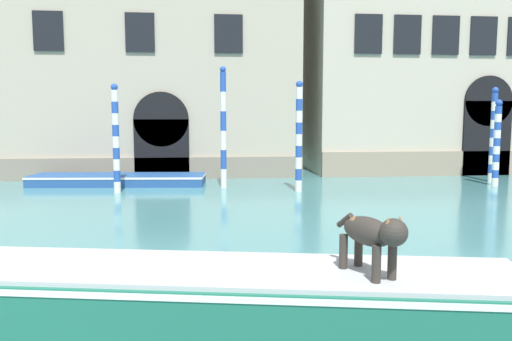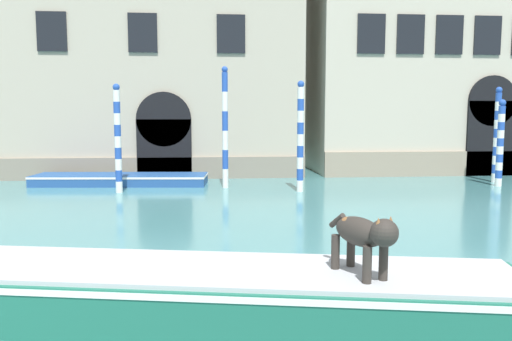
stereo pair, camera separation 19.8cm
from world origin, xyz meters
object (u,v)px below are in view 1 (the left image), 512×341
(boat_moored_near_palazzo, at_px, (119,179))
(mooring_pole_0, at_px, (299,136))
(mooring_pole_4, at_px, (493,134))
(dog_on_deck, at_px, (372,234))
(mooring_pole_2, at_px, (223,127))
(mooring_pole_3, at_px, (116,138))
(boat_foreground, at_px, (221,293))
(mooring_pole_1, at_px, (497,142))

(boat_moored_near_palazzo, relative_size, mooring_pole_0, 1.74)
(boat_moored_near_palazzo, xyz_separation_m, mooring_pole_4, (15.55, -0.57, 1.78))
(dog_on_deck, relative_size, mooring_pole_4, 0.30)
(mooring_pole_2, height_order, mooring_pole_4, mooring_pole_2)
(mooring_pole_2, distance_m, mooring_pole_3, 4.00)
(boat_moored_near_palazzo, relative_size, mooring_pole_2, 1.52)
(mooring_pole_0, bearing_deg, boat_foreground, -105.59)
(dog_on_deck, height_order, boat_moored_near_palazzo, dog_on_deck)
(boat_moored_near_palazzo, bearing_deg, mooring_pole_1, -1.87)
(boat_moored_near_palazzo, height_order, mooring_pole_3, mooring_pole_3)
(boat_moored_near_palazzo, relative_size, mooring_pole_1, 2.06)
(mooring_pole_3, bearing_deg, boat_moored_near_palazzo, 98.61)
(mooring_pole_3, bearing_deg, mooring_pole_2, 12.68)
(mooring_pole_1, height_order, mooring_pole_3, mooring_pole_3)
(mooring_pole_0, bearing_deg, mooring_pole_2, 155.80)
(mooring_pole_0, bearing_deg, dog_on_deck, -96.14)
(boat_moored_near_palazzo, xyz_separation_m, mooring_pole_1, (15.04, -1.72, 1.51))
(dog_on_deck, xyz_separation_m, mooring_pole_0, (1.29, 11.97, 0.74))
(boat_foreground, xyz_separation_m, mooring_pole_0, (3.19, 11.43, 1.64))
(mooring_pole_1, xyz_separation_m, mooring_pole_2, (-10.82, 0.46, 0.61))
(boat_foreground, distance_m, mooring_pole_4, 17.89)
(boat_foreground, distance_m, mooring_pole_1, 16.68)
(dog_on_deck, distance_m, mooring_pole_3, 13.43)
(boat_foreground, height_order, mooring_pole_3, mooring_pole_3)
(boat_moored_near_palazzo, height_order, mooring_pole_0, mooring_pole_0)
(boat_moored_near_palazzo, distance_m, mooring_pole_0, 7.58)
(boat_moored_near_palazzo, height_order, mooring_pole_1, mooring_pole_1)
(boat_foreground, xyz_separation_m, boat_moored_near_palazzo, (-3.73, 13.91, -0.18))
(dog_on_deck, distance_m, mooring_pole_2, 13.31)
(mooring_pole_0, xyz_separation_m, mooring_pole_4, (8.63, 1.91, -0.04))
(dog_on_deck, bearing_deg, boat_moored_near_palazzo, 179.33)
(mooring_pole_1, bearing_deg, boat_foreground, -132.83)
(boat_foreground, bearing_deg, mooring_pole_1, 57.72)
(boat_moored_near_palazzo, bearing_deg, boat_foreground, -70.31)
(boat_moored_near_palazzo, bearing_deg, mooring_pole_3, -76.73)
(dog_on_deck, height_order, mooring_pole_4, mooring_pole_4)
(mooring_pole_1, xyz_separation_m, mooring_pole_3, (-14.71, -0.41, 0.25))
(mooring_pole_1, height_order, mooring_pole_2, mooring_pole_2)
(boat_foreground, relative_size, dog_on_deck, 7.10)
(mooring_pole_3, bearing_deg, mooring_pole_4, 5.86)
(mooring_pole_0, xyz_separation_m, mooring_pole_2, (-2.71, 1.22, 0.30))
(dog_on_deck, height_order, mooring_pole_2, mooring_pole_2)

